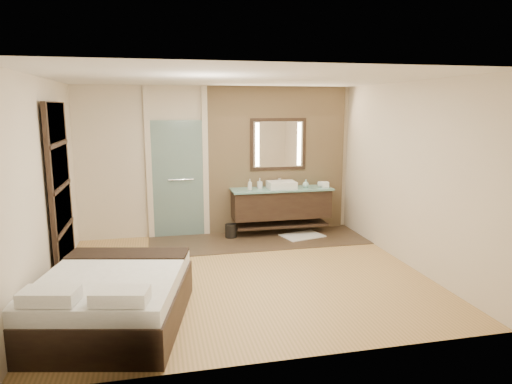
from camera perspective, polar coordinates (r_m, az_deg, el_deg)
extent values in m
plane|color=#A07C43|center=(6.54, -1.73, -10.30)|extent=(5.00, 5.00, 0.00)
cube|color=#3B2A20|center=(8.14, 0.31, -6.01)|extent=(3.80, 1.30, 0.01)
cube|color=tan|center=(8.57, 2.68, 4.01)|extent=(2.60, 0.08, 2.70)
cube|color=black|center=(8.42, 3.15, -1.50)|extent=(1.80, 0.50, 0.50)
cube|color=black|center=(8.51, 3.13, -4.07)|extent=(1.71, 0.45, 0.04)
cube|color=#8AD3C6|center=(8.35, 3.21, 0.35)|extent=(1.85, 0.55, 0.03)
cube|color=white|center=(8.33, 3.21, 0.89)|extent=(0.50, 0.38, 0.13)
cylinder|color=silver|center=(8.51, 2.87, 1.24)|extent=(0.03, 0.03, 0.18)
cylinder|color=silver|center=(8.46, 2.95, 1.73)|extent=(0.02, 0.10, 0.02)
cube|color=black|center=(8.49, 2.79, 5.98)|extent=(1.06, 0.03, 0.96)
cube|color=white|center=(8.48, 2.82, 5.97)|extent=(0.94, 0.01, 0.84)
cube|color=beige|center=(8.37, 0.17, 5.93)|extent=(0.07, 0.01, 0.80)
cube|color=beige|center=(8.59, 5.41, 6.00)|extent=(0.07, 0.01, 0.80)
cube|color=#A0CAC5|center=(8.31, -9.73, 1.57)|extent=(0.90, 0.05, 2.10)
cylinder|color=silver|center=(8.26, -9.36, 1.53)|extent=(0.45, 0.03, 0.03)
cube|color=beige|center=(8.27, -13.26, 3.50)|extent=(0.10, 0.08, 2.70)
cube|color=beige|center=(8.32, -6.35, 3.75)|extent=(0.10, 0.08, 2.70)
cube|color=black|center=(6.82, -23.28, 0.17)|extent=(0.06, 1.20, 2.40)
cube|color=beige|center=(7.01, -22.62, -6.52)|extent=(0.02, 1.06, 0.52)
cube|color=beige|center=(6.86, -22.97, -1.82)|extent=(0.02, 1.06, 0.52)
cube|color=beige|center=(6.77, -23.33, 3.04)|extent=(0.02, 1.06, 0.52)
cube|color=beige|center=(6.73, -23.69, 8.00)|extent=(0.02, 1.06, 0.52)
cube|color=black|center=(5.33, -17.48, -13.51)|extent=(1.83, 2.11, 0.40)
cube|color=silver|center=(5.22, -17.66, -10.64)|extent=(1.78, 2.06, 0.17)
cube|color=black|center=(5.81, -15.67, -7.47)|extent=(1.48, 0.71, 0.04)
cube|color=silver|center=(4.64, -24.41, -11.77)|extent=(0.55, 0.38, 0.13)
cube|color=silver|center=(4.42, -16.61, -12.36)|extent=(0.55, 0.38, 0.13)
cube|color=silver|center=(8.40, 5.80, -5.46)|extent=(0.83, 0.67, 0.02)
cylinder|color=black|center=(8.26, -3.15, -4.90)|extent=(0.26, 0.26, 0.26)
cube|color=white|center=(8.54, 8.63, 0.92)|extent=(0.13, 0.13, 0.10)
imported|color=silver|center=(8.12, -0.77, 0.92)|extent=(0.09, 0.09, 0.20)
imported|color=#B2B2B2|center=(8.32, 0.47, 1.09)|extent=(0.08, 0.09, 0.18)
imported|color=#A6D1C9|center=(8.48, 6.24, 1.08)|extent=(0.15, 0.15, 0.15)
imported|color=silver|center=(8.56, 8.12, 0.96)|extent=(0.13, 0.13, 0.10)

